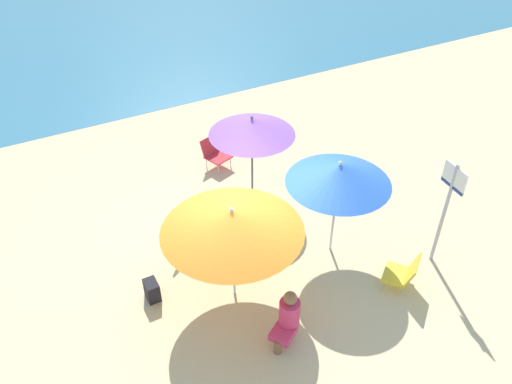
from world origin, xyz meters
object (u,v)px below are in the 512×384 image
beach_chair_a (188,231)px  person_a (288,317)px  warning_sign (448,200)px  umbrella_blue (339,174)px  beach_bag (152,290)px  beach_chair_c (404,273)px  person_b (253,215)px  umbrella_orange (232,221)px  umbrella_purple (252,127)px  beach_chair_b (215,152)px

beach_chair_a → person_a: person_a is taller
warning_sign → beach_chair_a: bearing=153.9°
umbrella_blue → beach_bag: umbrella_blue is taller
beach_chair_c → person_b: person_b is taller
umbrella_orange → person_a: 1.60m
beach_chair_a → person_a: (0.52, -2.50, 0.09)m
umbrella_purple → person_a: umbrella_purple is taller
umbrella_blue → beach_chair_a: bearing=150.8°
beach_bag → beach_chair_b: bearing=50.5°
beach_chair_b → umbrella_purple: bearing=-10.3°
beach_chair_b → beach_bag: size_ratio=1.94×
umbrella_purple → person_a: bearing=-109.7°
beach_chair_c → umbrella_purple: bearing=-20.5°
beach_chair_b → person_a: 4.77m
beach_chair_b → person_b: person_b is taller
person_a → beach_bag: 2.26m
beach_chair_c → person_b: bearing=-2.5°
umbrella_purple → warning_sign: (1.89, -3.11, -0.28)m
umbrella_blue → beach_bag: (-3.17, 0.40, -1.46)m
person_a → beach_chair_c: bearing=147.9°
umbrella_purple → beach_chair_c: umbrella_purple is taller
person_b → beach_chair_b: bearing=169.3°
umbrella_blue → beach_chair_b: size_ratio=2.78×
umbrella_blue → beach_chair_c: size_ratio=2.63×
umbrella_orange → warning_sign: (3.37, -0.93, -0.22)m
umbrella_purple → person_b: 1.64m
beach_chair_b → warning_sign: 5.01m
person_a → beach_bag: (-1.49, 1.68, -0.29)m
beach_chair_c → warning_sign: bearing=-112.4°
person_a → person_b: 2.33m
umbrella_purple → person_a: 3.71m
beach_chair_a → beach_bag: bearing=-78.5°
beach_bag → person_a: bearing=-48.3°
umbrella_purple → person_a: (-1.19, -3.33, -1.12)m
beach_chair_a → beach_chair_b: size_ratio=1.06×
beach_chair_c → person_a: bearing=52.5°
beach_chair_a → person_b: bearing=48.6°
umbrella_purple → beach_chair_c: (1.01, -3.34, -1.29)m
umbrella_orange → umbrella_purple: bearing=55.8°
beach_chair_a → warning_sign: size_ratio=0.36×
umbrella_purple → umbrella_blue: 2.12m
umbrella_blue → umbrella_orange: bearing=-176.5°
umbrella_blue → person_a: 2.41m
beach_bag → person_b: bearing=15.0°
umbrella_purple → beach_chair_b: (-0.22, 1.33, -1.25)m
umbrella_blue → umbrella_orange: umbrella_blue is taller
umbrella_blue → beach_chair_a: size_ratio=2.63×
umbrella_purple → beach_chair_c: bearing=-73.3°
umbrella_purple → beach_chair_a: umbrella_purple is taller
umbrella_orange → beach_bag: umbrella_orange is taller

